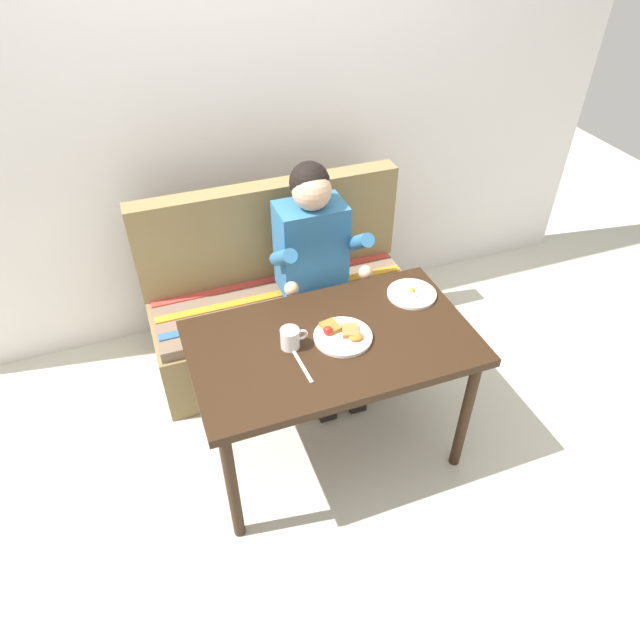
% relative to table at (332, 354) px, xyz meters
% --- Properties ---
extents(ground_plane, '(8.00, 8.00, 0.00)m').
position_rel_table_xyz_m(ground_plane, '(0.00, 0.00, -0.65)').
color(ground_plane, beige).
extents(back_wall, '(4.40, 0.10, 2.60)m').
position_rel_table_xyz_m(back_wall, '(0.00, 1.27, 0.65)').
color(back_wall, silver).
rests_on(back_wall, ground).
extents(table, '(1.20, 0.70, 0.73)m').
position_rel_table_xyz_m(table, '(0.00, 0.00, 0.00)').
color(table, black).
rests_on(table, ground).
extents(couch, '(1.44, 0.56, 1.00)m').
position_rel_table_xyz_m(couch, '(0.00, 0.76, -0.32)').
color(couch, olive).
rests_on(couch, ground).
extents(person, '(0.45, 0.61, 1.21)m').
position_rel_table_xyz_m(person, '(0.14, 0.59, 0.09)').
color(person, teal).
rests_on(person, ground).
extents(plate_breakfast, '(0.25, 0.25, 0.05)m').
position_rel_table_xyz_m(plate_breakfast, '(0.04, -0.00, 0.10)').
color(plate_breakfast, white).
rests_on(plate_breakfast, table).
extents(plate_eggs, '(0.23, 0.23, 0.04)m').
position_rel_table_xyz_m(plate_eggs, '(0.46, 0.16, 0.09)').
color(plate_eggs, white).
rests_on(plate_eggs, table).
extents(coffee_mug, '(0.12, 0.08, 0.09)m').
position_rel_table_xyz_m(coffee_mug, '(-0.18, 0.02, 0.13)').
color(coffee_mug, white).
rests_on(coffee_mug, table).
extents(knife, '(0.03, 0.20, 0.00)m').
position_rel_table_xyz_m(knife, '(-0.17, -0.11, 0.08)').
color(knife, silver).
rests_on(knife, table).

